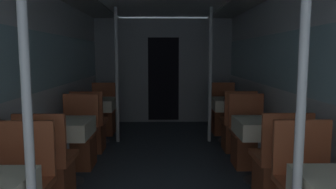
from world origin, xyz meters
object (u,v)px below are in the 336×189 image
Objects in this scene: chair_left_near_2 at (90,132)px; support_pole_left_0 at (28,116)px; chair_right_near_1 at (278,174)px; chair_right_far_1 at (249,144)px; chair_left_far_2 at (103,118)px; chair_right_near_2 at (237,132)px; dining_table_right_2 at (230,106)px; chair_left_near_1 at (49,176)px; dining_table_right_1 at (262,130)px; support_pole_right_2 at (210,76)px; chair_left_far_1 at (78,144)px; dining_table_left_1 at (65,131)px; support_pole_right_0 at (300,116)px; support_pole_left_2 at (117,76)px; dining_table_left_2 at (97,106)px; chair_right_far_2 at (224,118)px.

support_pole_left_0 is at bearing -83.57° from chair_left_near_2.
chair_right_far_1 is (0.00, 1.07, 0.00)m from chair_right_near_1.
chair_right_near_2 is at bearing 153.58° from chair_left_far_2.
dining_table_right_2 is (-0.00, 2.27, 0.30)m from chair_right_near_1.
dining_table_right_1 is (2.16, 0.54, 0.30)m from chair_left_near_1.
chair_right_far_1 is (1.83, 2.27, -0.79)m from support_pole_left_0.
chair_right_near_1 is 0.42× the size of support_pole_right_2.
chair_right_near_1 is at bearing 153.58° from chair_left_far_1.
chair_left_near_1 is 1.00× the size of chair_left_near_2.
chair_left_near_2 is at bearing 90.00° from chair_left_far_2.
chair_left_far_1 and chair_left_near_2 have the same top height.
dining_table_right_1 is at bearing 0.00° from dining_table_left_1.
chair_left_far_1 is at bearing -162.97° from chair_right_near_2.
chair_right_near_1 is (2.16, -2.81, 0.00)m from chair_left_far_2.
support_pole_left_0 is at bearing 51.16° from chair_right_far_1.
chair_right_near_1 is at bearing -38.77° from chair_left_near_2.
support_pole_right_2 is (0.00, 3.47, 0.00)m from support_pole_right_0.
chair_left_far_1 is 2.26m from chair_right_near_2.
chair_left_near_1 is 3.02m from support_pole_right_2.
support_pole_right_2 is at bearing 0.00° from support_pole_left_2.
chair_left_far_1 is 1.28× the size of dining_table_left_2.
dining_table_left_2 is 2.24m from chair_right_near_2.
dining_table_left_1 is at bearing 136.52° from support_pole_right_0.
dining_table_right_1 is (1.83, -1.73, -0.49)m from support_pole_left_2.
chair_left_near_2 is (-0.00, -0.54, -0.30)m from dining_table_left_2.
chair_left_near_2 is at bearing 96.43° from support_pole_left_0.
chair_left_far_1 is 2.24m from dining_table_right_1.
support_pole_right_0 is 2.37× the size of chair_right_far_1.
dining_table_left_2 is at bearing 166.05° from chair_right_near_2.
chair_left_far_2 is 2.41m from chair_right_near_2.
support_pole_left_0 reaches higher than dining_table_right_2.
dining_table_left_1 is 1.83m from support_pole_left_2.
chair_right_far_1 is (2.16, 1.07, 0.00)m from chair_left_near_1.
support_pole_right_0 is at bearing -58.05° from chair_left_near_2.
chair_right_far_1 is (0.00, 0.54, -0.30)m from dining_table_right_1.
support_pole_left_0 reaches higher than chair_left_far_1.
chair_left_near_1 and chair_right_far_1 have the same top height.
dining_table_left_2 is 2.77m from dining_table_right_1.
chair_left_far_2 is at bearing 153.58° from chair_right_near_2.
chair_left_far_2 is 0.42× the size of support_pole_left_2.
support_pole_left_2 reaches higher than dining_table_left_2.
chair_left_near_2 is 1.01m from support_pole_left_2.
chair_right_far_1 is at bearing -90.00° from chair_right_near_2.
support_pole_left_0 reaches higher than chair_right_near_2.
support_pole_left_0 is 2.57m from dining_table_right_1.
dining_table_left_1 is 2.77m from dining_table_right_2.
dining_table_left_2 and dining_table_right_1 have the same top height.
chair_left_far_2 and chair_right_far_1 have the same top height.
dining_table_right_2 is 0.61m from chair_right_far_2.
chair_right_far_1 is at bearing 141.23° from chair_left_far_2.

